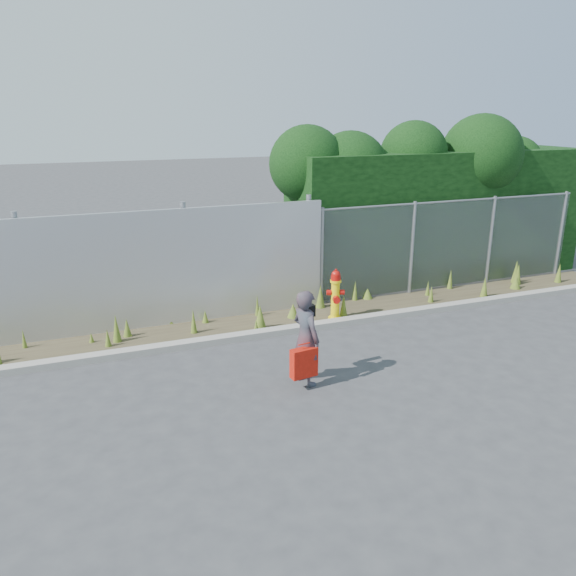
# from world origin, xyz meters

# --- Properties ---
(ground) EXTENTS (80.00, 80.00, 0.00)m
(ground) POSITION_xyz_m (0.00, 0.00, 0.00)
(ground) COLOR #363739
(ground) RESTS_ON ground
(curb) EXTENTS (16.00, 0.22, 0.12)m
(curb) POSITION_xyz_m (0.00, 1.80, 0.06)
(curb) COLOR gray
(curb) RESTS_ON ground
(weed_strip) EXTENTS (16.00, 1.34, 0.54)m
(weed_strip) POSITION_xyz_m (-0.46, 2.47, 0.13)
(weed_strip) COLOR #403725
(weed_strip) RESTS_ON ground
(corrugated_fence) EXTENTS (8.50, 0.21, 2.30)m
(corrugated_fence) POSITION_xyz_m (-3.25, 3.01, 1.10)
(corrugated_fence) COLOR #B0B2B8
(corrugated_fence) RESTS_ON ground
(chainlink_fence) EXTENTS (6.50, 0.07, 2.05)m
(chainlink_fence) POSITION_xyz_m (4.25, 3.00, 1.03)
(chainlink_fence) COLOR gray
(chainlink_fence) RESTS_ON ground
(hedge) EXTENTS (7.80, 2.17, 3.83)m
(hedge) POSITION_xyz_m (4.28, 4.02, 2.03)
(hedge) COLOR black
(hedge) RESTS_ON ground
(fire_hydrant) EXTENTS (0.34, 0.31, 1.02)m
(fire_hydrant) POSITION_xyz_m (0.95, 2.11, 0.49)
(fire_hydrant) COLOR yellow
(fire_hydrant) RESTS_ON ground
(woman) EXTENTS (0.47, 0.60, 1.45)m
(woman) POSITION_xyz_m (-0.60, -0.12, 0.72)
(woman) COLOR #0D4B56
(woman) RESTS_ON ground
(red_tote_bag) EXTENTS (0.40, 0.15, 0.52)m
(red_tote_bag) POSITION_xyz_m (-0.70, -0.29, 0.42)
(red_tote_bag) COLOR #A31409
(black_shoulder_bag) EXTENTS (0.24, 0.10, 0.18)m
(black_shoulder_bag) POSITION_xyz_m (-0.49, 0.12, 1.04)
(black_shoulder_bag) COLOR black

